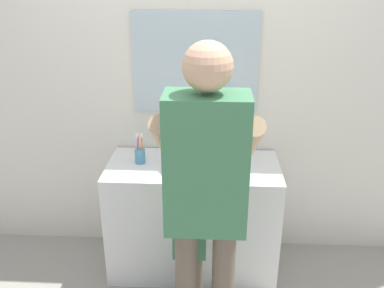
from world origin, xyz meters
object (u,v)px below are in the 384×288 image
(soap_bottle, at_px, (242,154))
(adult_parent, at_px, (206,183))
(child_toddler, at_px, (190,237))
(toothbrush_cup, at_px, (140,155))

(soap_bottle, relative_size, adult_parent, 0.09)
(soap_bottle, distance_m, adult_parent, 0.78)
(child_toddler, distance_m, adult_parent, 0.60)
(toothbrush_cup, relative_size, soap_bottle, 1.25)
(adult_parent, bearing_deg, soap_bottle, 72.90)
(soap_bottle, bearing_deg, child_toddler, -125.75)
(toothbrush_cup, xyz_separation_m, child_toddler, (0.36, -0.42, -0.34))
(toothbrush_cup, relative_size, child_toddler, 0.24)
(child_toddler, height_order, adult_parent, adult_parent)
(toothbrush_cup, distance_m, adult_parent, 0.86)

